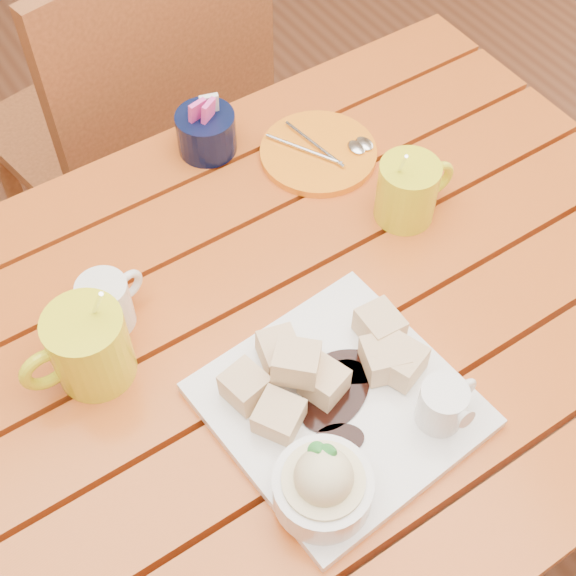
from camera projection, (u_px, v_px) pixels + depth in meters
ground at (276, 541)px, 1.59m from camera, size 5.00×5.00×0.00m
table at (270, 380)px, 1.08m from camera, size 1.20×0.79×0.75m
dessert_plate at (338, 418)px, 0.89m from camera, size 0.29×0.29×0.11m
coffee_mug_left at (87, 347)px, 0.92m from camera, size 0.13×0.09×0.16m
coffee_mug_right at (409, 190)px, 1.07m from camera, size 0.12×0.08×0.14m
cream_pitcher at (108, 303)px, 0.97m from camera, size 0.09×0.08×0.08m
sugar_caddy at (206, 131)px, 1.16m from camera, size 0.09×0.09×0.09m
orange_saucer at (319, 152)px, 1.17m from camera, size 0.17×0.17×0.02m
chair_far at (142, 126)px, 1.54m from camera, size 0.52×0.52×0.95m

